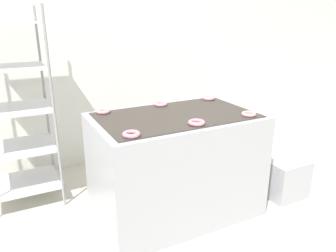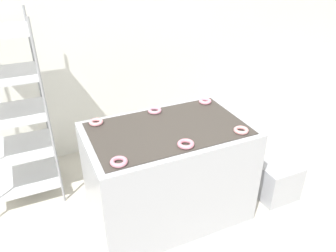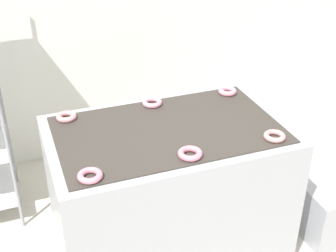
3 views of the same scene
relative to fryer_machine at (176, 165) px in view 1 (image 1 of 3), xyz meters
The scene contains 10 objects.
wall_back 1.71m from the fryer_machine, 90.01° to the left, with size 8.00×0.05×2.80m.
fryer_machine is the anchor object (origin of this frame).
baking_rack_cart 1.57m from the fryer_machine, 145.31° to the left, with size 0.67×0.59×1.83m.
glaze_bin 1.16m from the fryer_machine, 12.74° to the right, with size 0.39×0.35×0.39m.
donut_near_left 0.79m from the fryer_machine, 148.75° to the right, with size 0.13×0.13×0.03m, color #D38092.
donut_near_center 0.58m from the fryer_machine, 88.11° to the right, with size 0.13×0.13×0.03m, color pink.
donut_near_right 0.78m from the fryer_machine, 30.28° to the right, with size 0.12×0.12×0.03m, color #D88F91.
donut_far_left 0.79m from the fryer_machine, 148.64° to the left, with size 0.12×0.12×0.03m, color pink.
donut_far_center 0.58m from the fryer_machine, 87.96° to the left, with size 0.13×0.13×0.03m, color pink.
donut_far_right 0.79m from the fryer_machine, 29.68° to the left, with size 0.12×0.12×0.03m, color pink.
Camera 1 is at (-1.28, -1.64, 1.73)m, focal length 35.00 mm.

